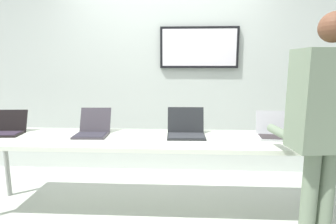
{
  "coord_description": "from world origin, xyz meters",
  "views": [
    {
      "loc": [
        0.22,
        -2.49,
        1.44
      ],
      "look_at": [
        0.09,
        0.07,
        1.0
      ],
      "focal_mm": 28.88,
      "sensor_mm": 36.0,
      "label": 1
    }
  ],
  "objects": [
    {
      "name": "paper_sheet",
      "position": [
        1.4,
        -0.17,
        0.76
      ],
      "size": [
        0.25,
        0.33,
        0.0
      ],
      "color": "white",
      "rests_on": "workbench"
    },
    {
      "name": "equipment_box",
      "position": [
        1.57,
        0.08,
        0.92
      ],
      "size": [
        0.36,
        0.36,
        0.33
      ],
      "color": "#5D605B",
      "rests_on": "workbench"
    },
    {
      "name": "laptop_station_3",
      "position": [
        1.13,
        0.07,
        0.81
      ],
      "size": [
        0.39,
        0.32,
        0.24
      ],
      "color": "#AFAEB6",
      "rests_on": "workbench"
    },
    {
      "name": "back_wall",
      "position": [
        0.01,
        1.13,
        1.28
      ],
      "size": [
        8.0,
        0.11,
        2.54
      ],
      "color": "silver",
      "rests_on": "ground"
    },
    {
      "name": "workbench",
      "position": [
        0.0,
        0.0,
        0.71
      ],
      "size": [
        3.61,
        0.7,
        0.76
      ],
      "color": "silver",
      "rests_on": "ground"
    },
    {
      "name": "laptop_station_0",
      "position": [
        -1.55,
        0.08,
        0.81
      ],
      "size": [
        0.37,
        0.33,
        0.23
      ],
      "color": "black",
      "rests_on": "workbench"
    },
    {
      "name": "laptop_station_1",
      "position": [
        -0.66,
        0.08,
        0.81
      ],
      "size": [
        0.32,
        0.36,
        0.25
      ],
      "color": "#39343C",
      "rests_on": "workbench"
    },
    {
      "name": "laptop_station_2",
      "position": [
        0.26,
        0.09,
        0.82
      ],
      "size": [
        0.37,
        0.34,
        0.26
      ],
      "color": "#222326",
      "rests_on": "workbench"
    },
    {
      "name": "ground",
      "position": [
        0.0,
        0.0,
        -0.02
      ],
      "size": [
        8.0,
        8.0,
        0.04
      ],
      "primitive_type": "cube",
      "color": "#B8BCB3"
    },
    {
      "name": "person",
      "position": [
        1.2,
        -0.62,
        1.08
      ],
      "size": [
        0.49,
        0.63,
        1.78
      ],
      "color": "slate",
      "rests_on": "ground"
    }
  ]
}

